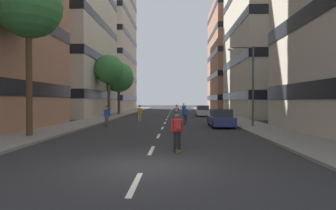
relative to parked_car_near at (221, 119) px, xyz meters
The scene contains 20 objects.
ground_plane 15.34m from the parked_car_near, 108.61° to the left, with size 171.76×171.76×0.00m, color #28282B.
sidewalk_left 22.05m from the parked_car_near, 124.80° to the left, with size 3.20×78.72×0.14m, color gray.
sidewalk_right 18.33m from the parked_car_near, 81.21° to the left, with size 3.20×78.72×0.14m, color gray.
lane_markings 17.12m from the parked_car_near, 106.61° to the left, with size 0.16×67.20×0.01m.
building_left_mid 30.74m from the parked_car_near, 143.17° to the left, with size 15.14×17.62×30.24m.
building_left_far 47.77m from the parked_car_near, 118.67° to the left, with size 15.14×19.25×32.08m.
building_right_mid 24.40m from the parked_car_near, 53.76° to the left, with size 15.14×16.80×28.77m.
building_right_far 42.92m from the parked_car_near, 73.29° to the left, with size 15.14×17.54×23.76m.
parked_car_near is the anchor object (origin of this frame).
parked_car_mid 16.23m from the parked_car_near, 90.00° to the left, with size 1.82×4.40×1.52m.
street_tree_near 16.16m from the parked_car_near, 150.39° to the right, with size 3.95×3.95×9.79m.
street_tree_mid 23.22m from the parked_car_near, 123.73° to the left, with size 4.58×4.58×7.94m.
street_tree_far 18.60m from the parked_car_near, 135.13° to the left, with size 3.80×3.80×8.06m.
streetlamp_right 4.10m from the parked_car_near, 19.58° to the right, with size 2.13×0.30×6.50m.
skater_0 9.02m from the parked_car_near, 146.70° to the left, with size 0.55×0.91×1.78m.
skater_1 8.09m from the parked_car_near, 117.36° to the left, with size 0.53×0.90×1.78m.
skater_2 12.02m from the parked_car_near, 108.14° to the right, with size 0.56×0.92×1.78m.
skater_3 19.16m from the parked_car_near, 97.83° to the left, with size 0.55×0.92×1.78m.
skater_4 4.18m from the parked_car_near, 134.15° to the left, with size 0.57×0.92×1.78m.
skater_5 9.74m from the parked_car_near, behind, with size 0.55×0.91×1.78m.
Camera 1 is at (1.10, -9.36, 2.25)m, focal length 29.61 mm.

